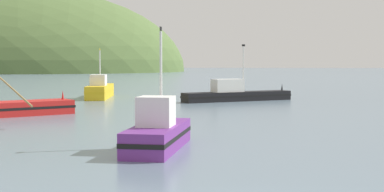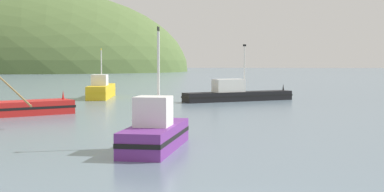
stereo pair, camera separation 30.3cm
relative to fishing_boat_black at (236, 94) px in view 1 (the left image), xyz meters
name	(u,v)px [view 1 (the left image)]	position (x,y,z in m)	size (l,w,h in m)	color
hill_far_right	(22,71)	(-86.00, 148.63, -0.70)	(126.48, 101.18, 63.34)	#516B38
fishing_boat_black	(236,94)	(0.00, 0.00, 0.00)	(11.06, 7.84, 5.69)	black
fishing_boat_purple	(158,133)	(-2.85, -30.39, 0.07)	(2.32, 6.57, 5.62)	#6B2D84
fishing_boat_yellow	(100,90)	(-14.74, 2.90, 0.16)	(3.30, 9.22, 5.39)	gold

